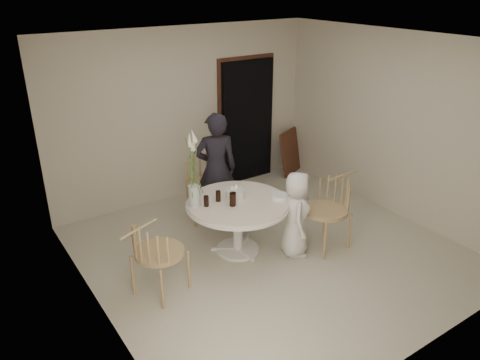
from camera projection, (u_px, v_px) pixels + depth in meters
ground at (270, 251)px, 6.23m from camera, size 4.50×4.50×0.00m
room_shell at (274, 135)px, 5.58m from camera, size 4.50×4.50×4.50m
doorway at (247, 122)px, 8.06m from camera, size 1.00×0.10×2.10m
door_trim at (246, 118)px, 8.07m from camera, size 1.12×0.03×2.22m
table at (238, 209)px, 5.99m from camera, size 1.33×1.33×0.73m
picture_frame at (290, 152)px, 8.55m from camera, size 0.62×0.41×0.80m
chair_far at (203, 175)px, 6.97m from camera, size 0.64×0.67×0.98m
chair_right at (334, 200)px, 6.16m from camera, size 0.62×0.57×1.00m
chair_left at (150, 250)px, 5.08m from camera, size 0.70×0.67×0.98m
girl at (216, 169)px, 6.67m from camera, size 0.71×0.59×1.66m
boy at (296, 214)px, 5.95m from camera, size 0.61×0.67×1.15m
birthday_cake at (235, 194)px, 6.02m from camera, size 0.24×0.24×0.16m
cola_tumbler_a at (233, 199)px, 5.82m from camera, size 0.10×0.10×0.17m
cola_tumbler_b at (233, 200)px, 5.80m from camera, size 0.08×0.08×0.17m
cola_tumbler_c at (206, 201)px, 5.80m from camera, size 0.08×0.08×0.14m
cola_tumbler_d at (218, 196)px, 5.93m from camera, size 0.08×0.08×0.14m
plate_stack at (280, 196)px, 6.01m from camera, size 0.27×0.27×0.06m
flower_vase at (194, 179)px, 5.70m from camera, size 0.14×0.14×1.01m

